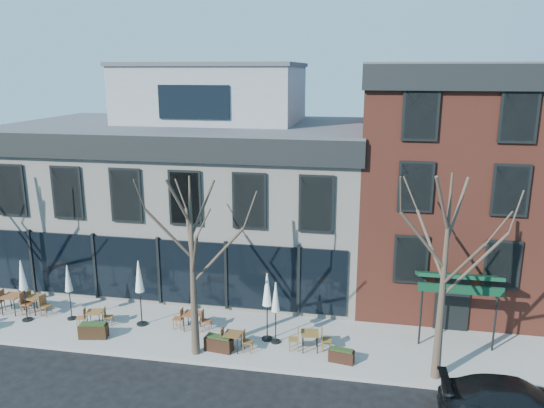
# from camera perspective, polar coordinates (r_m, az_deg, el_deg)

# --- Properties ---
(ground) EXTENTS (120.00, 120.00, 0.00)m
(ground) POSITION_cam_1_polar(r_m,az_deg,el_deg) (25.96, -11.76, -10.86)
(ground) COLOR black
(ground) RESTS_ON ground
(sidewalk_front) EXTENTS (33.50, 4.70, 0.15)m
(sidewalk_front) POSITION_cam_1_polar(r_m,az_deg,el_deg) (23.10, -6.14, -13.73)
(sidewalk_front) COLOR gray
(sidewalk_front) RESTS_ON ground
(sidewalk_side) EXTENTS (4.50, 12.00, 0.15)m
(sidewalk_side) POSITION_cam_1_polar(r_m,az_deg,el_deg) (36.13, -24.85, -4.55)
(sidewalk_side) COLOR gray
(sidewalk_side) RESTS_ON ground
(corner_building) EXTENTS (18.39, 10.39, 11.10)m
(corner_building) POSITION_cam_1_polar(r_m,az_deg,el_deg) (28.94, -8.31, 1.79)
(corner_building) COLOR beige
(corner_building) RESTS_ON ground
(red_brick_building) EXTENTS (8.20, 11.78, 11.18)m
(red_brick_building) POSITION_cam_1_polar(r_m,az_deg,el_deg) (27.38, 18.11, 2.47)
(red_brick_building) COLOR brown
(red_brick_building) RESTS_ON ground
(tree_mid) EXTENTS (3.50, 3.55, 7.04)m
(tree_mid) POSITION_cam_1_polar(r_m,az_deg,el_deg) (20.13, -8.51, -6.53)
(tree_mid) COLOR #382B21
(tree_mid) RESTS_ON sidewalk_front
(tree_right) EXTENTS (3.72, 3.77, 7.48)m
(tree_right) POSITION_cam_1_polar(r_m,az_deg,el_deg) (19.20, 18.01, -7.41)
(tree_right) COLOR #382B21
(tree_right) RESTS_ON sidewalk_front
(parked_sedan) EXTENTS (4.68, 2.04, 1.34)m
(parked_sedan) POSITION_cam_1_polar(r_m,az_deg,el_deg) (19.46, 24.63, -18.81)
(parked_sedan) COLOR black
(parked_sedan) RESTS_ON ground
(cafe_set_0) EXTENTS (1.98, 0.81, 1.04)m
(cafe_set_0) POSITION_cam_1_polar(r_m,az_deg,el_deg) (27.07, -26.15, -9.43)
(cafe_set_0) COLOR brown
(cafe_set_0) RESTS_ON sidewalk_front
(cafe_set_1) EXTENTS (1.82, 0.90, 0.94)m
(cafe_set_1) POSITION_cam_1_polar(r_m,az_deg,el_deg) (26.70, -24.11, -9.65)
(cafe_set_1) COLOR brown
(cafe_set_1) RESTS_ON sidewalk_front
(cafe_set_2) EXTENTS (1.61, 0.78, 0.83)m
(cafe_set_2) POSITION_cam_1_polar(r_m,az_deg,el_deg) (24.49, -18.52, -11.43)
(cafe_set_2) COLOR brown
(cafe_set_2) RESTS_ON sidewalk_front
(cafe_set_3) EXTENTS (1.70, 0.69, 0.90)m
(cafe_set_3) POSITION_cam_1_polar(r_m,az_deg,el_deg) (23.23, -8.59, -12.16)
(cafe_set_3) COLOR brown
(cafe_set_3) RESTS_ON sidewalk_front
(cafe_set_4) EXTENTS (1.65, 0.69, 0.86)m
(cafe_set_4) POSITION_cam_1_polar(r_m,az_deg,el_deg) (21.53, -4.23, -14.33)
(cafe_set_4) COLOR brown
(cafe_set_4) RESTS_ON sidewalk_front
(cafe_set_5) EXTENTS (1.77, 0.79, 0.91)m
(cafe_set_5) POSITION_cam_1_polar(r_m,az_deg,el_deg) (21.51, 4.10, -14.28)
(cafe_set_5) COLOR brown
(cafe_set_5) RESTS_ON sidewalk_front
(umbrella_0) EXTENTS (0.45, 0.45, 2.80)m
(umbrella_0) POSITION_cam_1_polar(r_m,az_deg,el_deg) (25.52, -25.26, -7.25)
(umbrella_0) COLOR black
(umbrella_0) RESTS_ON sidewalk_front
(umbrella_1) EXTENTS (0.41, 0.41, 2.54)m
(umbrella_1) POSITION_cam_1_polar(r_m,az_deg,el_deg) (24.95, -21.07, -7.76)
(umbrella_1) COLOR black
(umbrella_1) RESTS_ON sidewalk_front
(umbrella_2) EXTENTS (0.47, 0.47, 2.93)m
(umbrella_2) POSITION_cam_1_polar(r_m,az_deg,el_deg) (23.41, -14.10, -7.93)
(umbrella_2) COLOR black
(umbrella_2) RESTS_ON sidewalk_front
(umbrella_3) EXTENTS (0.42, 0.42, 2.60)m
(umbrella_3) POSITION_cam_1_polar(r_m,az_deg,el_deg) (21.39, 0.40, -10.32)
(umbrella_3) COLOR black
(umbrella_3) RESTS_ON sidewalk_front
(umbrella_4) EXTENTS (0.46, 0.46, 2.89)m
(umbrella_4) POSITION_cam_1_polar(r_m,az_deg,el_deg) (21.52, -0.53, -9.57)
(umbrella_4) COLOR black
(umbrella_4) RESTS_ON sidewalk_front
(planter_1) EXTENTS (1.21, 0.65, 0.64)m
(planter_1) POSITION_cam_1_polar(r_m,az_deg,el_deg) (23.58, -18.66, -12.76)
(planter_1) COLOR black
(planter_1) RESTS_ON sidewalk_front
(planter_2) EXTENTS (1.15, 0.59, 0.62)m
(planter_2) POSITION_cam_1_polar(r_m,az_deg,el_deg) (21.60, -5.76, -14.68)
(planter_2) COLOR black
(planter_2) RESTS_ON sidewalk_front
(planter_3) EXTENTS (1.00, 0.53, 0.53)m
(planter_3) POSITION_cam_1_polar(r_m,az_deg,el_deg) (20.95, 7.47, -15.85)
(planter_3) COLOR black
(planter_3) RESTS_ON sidewalk_front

